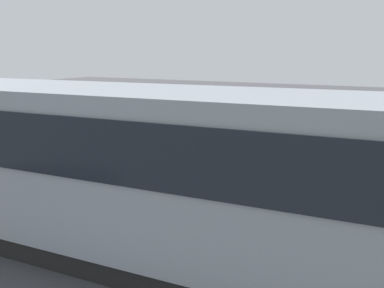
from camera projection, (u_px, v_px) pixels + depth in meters
name	position (u px, v px, depth m)	size (l,w,h in m)	color
ground_plane	(187.00, 181.00, 12.11)	(80.00, 80.00, 0.00)	#424247
tour_bus	(136.00, 175.00, 7.35)	(10.72, 3.21, 3.25)	#8C939E
spectator_far_left	(325.00, 185.00, 8.63)	(0.58, 0.34, 1.73)	black
spectator_left	(272.00, 182.00, 8.93)	(0.58, 0.35, 1.67)	black
spectator_centre	(219.00, 168.00, 9.76)	(0.58, 0.36, 1.81)	black
spectator_right	(168.00, 163.00, 10.16)	(0.57, 0.38, 1.80)	black
spectator_far_right	(134.00, 159.00, 10.86)	(0.57, 0.32, 1.68)	black
parked_motorcycle_silver	(113.00, 182.00, 10.58)	(2.05, 0.58, 0.99)	black
parked_motorcycle_blue	(247.00, 210.00, 8.68)	(2.05, 0.58, 0.99)	black
stunt_motorcycle	(149.00, 124.00, 16.08)	(1.88, 1.10, 1.70)	black
bay_line_a	(305.00, 199.00, 10.62)	(0.24, 4.83, 0.01)	white
bay_line_b	(206.00, 183.00, 11.96)	(0.23, 4.51, 0.01)	white
bay_line_c	(127.00, 170.00, 13.29)	(0.22, 4.10, 0.01)	white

